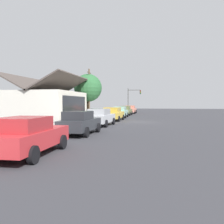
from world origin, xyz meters
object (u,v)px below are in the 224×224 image
Objects in this scene: shade_tree at (88,88)px; car_charcoal at (80,123)px; car_coral at (131,109)px; car_cherry at (28,136)px; car_seafoam at (120,112)px; traffic_light_main at (133,96)px; fire_hydrant_red at (96,118)px; car_mustard at (113,114)px; car_olive at (126,110)px; car_silver at (100,117)px; utility_pole_wooden at (89,91)px.

car_charcoal is at bearing -165.35° from shade_tree.
shade_tree is (-9.66, 5.91, 3.69)m from car_coral.
car_cherry and car_seafoam have the same top height.
traffic_light_main is 25.71m from fire_hydrant_red.
car_mustard is 1.07× the size of car_olive.
traffic_light_main is at bearing 1.48° from car_mustard.
traffic_light_main reaches higher than car_silver.
car_olive is at bearing -5.27° from fire_hydrant_red.
traffic_light_main is at bearing -21.75° from utility_pole_wooden.
car_silver is at bearing -160.16° from shade_tree.
shade_tree is (3.29, 5.78, 3.69)m from car_seafoam.
utility_pole_wooden is (15.38, 5.39, 3.11)m from car_silver.
shade_tree is 9.53× the size of fire_hydrant_red.
car_mustard is 10.91m from utility_pole_wooden.
fire_hydrant_red is (16.88, 1.34, -0.32)m from car_cherry.
car_olive is at bearing 2.31° from car_mustard.
car_coral is 11.91m from shade_tree.
car_charcoal is 0.94× the size of car_coral.
car_seafoam is at bearing 2.23° from car_mustard.
fire_hydrant_red is (4.08, 1.39, -0.32)m from car_silver.
car_silver is at bearing -178.96° from car_olive.
car_silver is at bearing -178.53° from car_mustard.
car_silver is 0.94× the size of car_seafoam.
shade_tree reaches higher than car_charcoal.
car_cherry is 31.85m from car_olive.
car_mustard is 0.70× the size of shade_tree.
car_charcoal is at bearing -172.05° from fire_hydrant_red.
shade_tree is at bearing 149.07° from car_coral.
traffic_light_main reaches higher than car_coral.
utility_pole_wooden is (8.92, 5.45, 3.11)m from car_mustard.
car_charcoal is at bearing -1.82° from car_cherry.
utility_pole_wooden is (-3.67, 5.38, 3.12)m from car_olive.
car_silver is 25.58m from car_coral.
shade_tree is (-3.14, 5.73, 3.69)m from car_olive.
shade_tree is at bearing 16.47° from car_charcoal.
utility_pole_wooden is at bearing 33.42° from car_mustard.
car_silver is at bearing -179.85° from car_coral.
car_silver is at bearing 2.27° from car_charcoal.
car_mustard is at bearing -148.58° from utility_pole_wooden.
utility_pole_wooden is 10.56× the size of fire_hydrant_red.
shade_tree reaches higher than car_olive.
car_seafoam and car_coral have the same top height.
fire_hydrant_red is (-8.54, 1.43, -0.32)m from car_seafoam.
shade_tree is 1.30× the size of traffic_light_main.
car_mustard is 19.12m from car_coral.
car_cherry is 19.25m from car_mustard.
car_coral is 0.70× the size of shade_tree.
car_charcoal is 31.82m from car_coral.
shade_tree is 14.95m from traffic_light_main.
fire_hydrant_red is at bearing 9.77° from car_charcoal.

